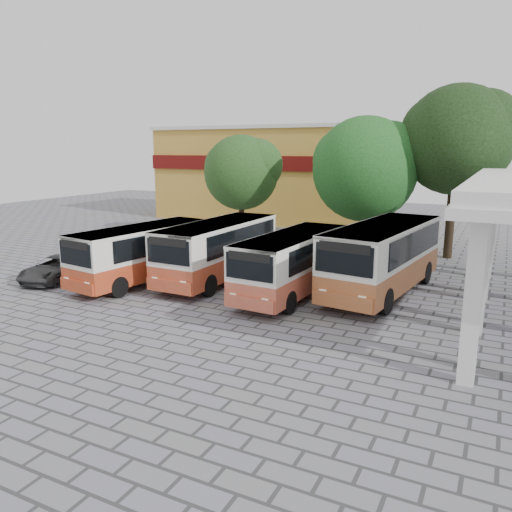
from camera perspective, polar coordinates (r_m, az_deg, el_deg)
The scene contains 10 objects.
ground at distance 19.66m, azimuth -0.18°, elevation -6.79°, with size 90.00×90.00×0.00m, color slate.
shophouse_block at distance 46.84m, azimuth 2.18°, elevation 9.45°, with size 20.40×10.40×8.30m.
bus_far_left at distance 24.70m, azimuth -12.80°, elevation 0.64°, with size 3.33×7.83×2.73m.
bus_centre_left at distance 24.47m, azimuth -4.33°, elevation 1.02°, with size 2.58×8.04×2.88m.
bus_centre_right at distance 21.99m, azimuth 4.24°, elevation -0.49°, with size 2.74×7.70×2.73m.
bus_far_right at distance 22.88m, azimuth 14.36°, elevation 0.23°, with size 3.70×8.94×3.12m.
tree_left at distance 34.11m, azimuth -1.56°, elevation 9.79°, with size 5.29×5.04×7.32m.
tree_middle at distance 31.08m, azimuth 12.51°, elevation 10.04°, with size 6.60×6.29×8.32m.
tree_right at distance 31.37m, azimuth 22.15°, elevation 12.55°, with size 6.56×6.25×9.99m.
parked_car at distance 26.59m, azimuth -21.88°, elevation -1.32°, with size 1.95×4.23×1.18m, color #303031.
Camera 1 is at (8.39, -16.59, 6.40)m, focal length 35.00 mm.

